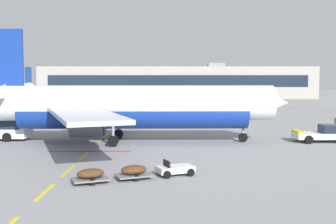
# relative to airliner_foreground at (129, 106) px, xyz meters

# --- Properties ---
(ground) EXTENTS (400.00, 400.00, 0.00)m
(ground) POSITION_rel_airliner_foreground_xyz_m (18.72, 12.41, -3.95)
(ground) COLOR gray
(apron_paint_markings) EXTENTS (8.00, 98.03, 0.01)m
(apron_paint_markings) POSITION_rel_airliner_foreground_xyz_m (-3.28, 9.86, -3.95)
(apron_paint_markings) COLOR yellow
(apron_paint_markings) RESTS_ON ground
(airliner_foreground) EXTENTS (34.71, 34.63, 12.20)m
(airliner_foreground) POSITION_rel_airliner_foreground_xyz_m (0.00, 0.00, 0.00)
(airliner_foreground) COLOR silver
(airliner_foreground) RESTS_ON ground
(pushback_tug) EXTENTS (6.02, 3.24, 2.08)m
(pushback_tug) POSITION_rel_airliner_foreground_xyz_m (21.42, 0.40, -3.05)
(pushback_tug) COLOR silver
(pushback_tug) RESTS_ON ground
(airliner_far_center) EXTENTS (30.11, 30.64, 10.76)m
(airliner_far_center) POSITION_rel_airliner_foreground_xyz_m (-44.17, 82.83, -0.47)
(airliner_far_center) COLOR white
(airliner_far_center) RESTS_ON ground
(catering_truck) EXTENTS (7.28, 5.51, 3.14)m
(catering_truck) POSITION_rel_airliner_foreground_xyz_m (-20.88, 19.97, -2.30)
(catering_truck) COLOR black
(catering_truck) RESTS_ON ground
(baggage_train) EXTENTS (8.52, 4.61, 1.14)m
(baggage_train) POSITION_rel_airliner_foreground_xyz_m (1.93, -16.75, -3.42)
(baggage_train) COLOR silver
(baggage_train) RESTS_ON ground
(terminal_satellite) EXTENTS (96.30, 26.28, 12.66)m
(terminal_satellite) POSITION_rel_airliner_foreground_xyz_m (7.66, 110.68, 1.59)
(terminal_satellite) COLOR #9E998E
(terminal_satellite) RESTS_ON ground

